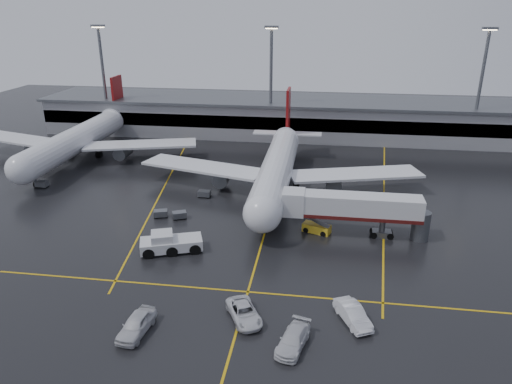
# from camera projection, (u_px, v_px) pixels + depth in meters

# --- Properties ---
(ground) EXTENTS (220.00, 220.00, 0.00)m
(ground) POSITION_uv_depth(u_px,v_px,m) (271.00, 212.00, 72.92)
(ground) COLOR black
(ground) RESTS_ON ground
(apron_line_centre) EXTENTS (0.25, 90.00, 0.02)m
(apron_line_centre) POSITION_uv_depth(u_px,v_px,m) (271.00, 212.00, 72.91)
(apron_line_centre) COLOR gold
(apron_line_centre) RESTS_ON ground
(apron_line_stop) EXTENTS (60.00, 0.25, 0.02)m
(apron_line_stop) POSITION_uv_depth(u_px,v_px,m) (248.00, 292.00, 52.67)
(apron_line_stop) COLOR gold
(apron_line_stop) RESTS_ON ground
(apron_line_left) EXTENTS (9.99, 69.35, 0.02)m
(apron_line_left) POSITION_uv_depth(u_px,v_px,m) (166.00, 183.00, 84.80)
(apron_line_left) COLOR gold
(apron_line_left) RESTS_ON ground
(apron_line_right) EXTENTS (7.57, 69.64, 0.02)m
(apron_line_right) POSITION_uv_depth(u_px,v_px,m) (384.00, 194.00, 79.70)
(apron_line_right) COLOR gold
(apron_line_right) RESTS_ON ground
(terminal) EXTENTS (122.00, 19.00, 8.60)m
(terminal) POSITION_uv_depth(u_px,v_px,m) (294.00, 117.00, 115.43)
(terminal) COLOR gray
(terminal) RESTS_ON ground
(light_mast_left) EXTENTS (3.00, 1.20, 25.45)m
(light_mast_left) POSITION_uv_depth(u_px,v_px,m) (103.00, 74.00, 112.27)
(light_mast_left) COLOR #595B60
(light_mast_left) RESTS_ON ground
(light_mast_mid) EXTENTS (3.00, 1.20, 25.45)m
(light_mast_mid) POSITION_uv_depth(u_px,v_px,m) (271.00, 77.00, 106.91)
(light_mast_mid) COLOR #595B60
(light_mast_mid) RESTS_ON ground
(light_mast_right) EXTENTS (3.00, 1.20, 25.45)m
(light_mast_right) POSITION_uv_depth(u_px,v_px,m) (481.00, 81.00, 100.87)
(light_mast_right) COLOR #595B60
(light_mast_right) RESTS_ON ground
(main_airliner) EXTENTS (48.80, 45.60, 14.10)m
(main_airliner) POSITION_uv_depth(u_px,v_px,m) (278.00, 166.00, 80.29)
(main_airliner) COLOR silver
(main_airliner) RESTS_ON ground
(second_airliner) EXTENTS (48.80, 45.60, 14.10)m
(second_airliner) POSITION_uv_depth(u_px,v_px,m) (79.00, 139.00, 96.97)
(second_airliner) COLOR silver
(second_airliner) RESTS_ON ground
(jet_bridge) EXTENTS (19.90, 3.40, 6.05)m
(jet_bridge) POSITION_uv_depth(u_px,v_px,m) (353.00, 209.00, 64.36)
(jet_bridge) COLOR silver
(jet_bridge) RESTS_ON ground
(pushback_tractor) EXTENTS (8.43, 5.59, 2.80)m
(pushback_tractor) POSITION_uv_depth(u_px,v_px,m) (170.00, 243.00, 61.01)
(pushback_tractor) COLOR silver
(pushback_tractor) RESTS_ON ground
(belt_loader) EXTENTS (4.17, 2.85, 2.44)m
(belt_loader) POSITION_uv_depth(u_px,v_px,m) (317.00, 228.00, 66.34)
(belt_loader) COLOR yellow
(belt_loader) RESTS_ON ground
(service_van_a) EXTENTS (4.84, 6.13, 1.55)m
(service_van_a) POSITION_uv_depth(u_px,v_px,m) (244.00, 313.00, 47.86)
(service_van_a) COLOR silver
(service_van_a) RESTS_ON ground
(service_van_b) EXTENTS (3.50, 5.80, 1.57)m
(service_van_b) POSITION_uv_depth(u_px,v_px,m) (293.00, 339.00, 44.00)
(service_van_b) COLOR silver
(service_van_b) RESTS_ON ground
(service_van_c) EXTENTS (4.02, 5.64, 1.77)m
(service_van_c) POSITION_uv_depth(u_px,v_px,m) (353.00, 314.00, 47.43)
(service_van_c) COLOR silver
(service_van_c) RESTS_ON ground
(service_van_d) EXTENTS (2.77, 5.65, 1.85)m
(service_van_d) POSITION_uv_depth(u_px,v_px,m) (136.00, 325.00, 45.83)
(service_van_d) COLOR silver
(service_van_d) RESTS_ON ground
(baggage_cart_a) EXTENTS (2.36, 2.01, 1.12)m
(baggage_cart_a) POSITION_uv_depth(u_px,v_px,m) (179.00, 215.00, 70.47)
(baggage_cart_a) COLOR #595B60
(baggage_cart_a) RESTS_ON ground
(baggage_cart_b) EXTENTS (2.29, 1.82, 1.12)m
(baggage_cart_b) POSITION_uv_depth(u_px,v_px,m) (161.00, 213.00, 70.98)
(baggage_cart_b) COLOR #595B60
(baggage_cart_b) RESTS_ON ground
(baggage_cart_c) EXTENTS (2.00, 1.31, 1.12)m
(baggage_cart_c) POSITION_uv_depth(u_px,v_px,m) (204.00, 194.00, 78.41)
(baggage_cart_c) COLOR #595B60
(baggage_cart_c) RESTS_ON ground
(baggage_cart_d) EXTENTS (2.29, 1.82, 1.12)m
(baggage_cart_d) POSITION_uv_depth(u_px,v_px,m) (22.00, 174.00, 87.27)
(baggage_cart_d) COLOR #595B60
(baggage_cart_d) RESTS_ON ground
(baggage_cart_e) EXTENTS (2.01, 1.31, 1.12)m
(baggage_cart_e) POSITION_uv_depth(u_px,v_px,m) (42.00, 184.00, 82.61)
(baggage_cart_e) COLOR #595B60
(baggage_cart_e) RESTS_ON ground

